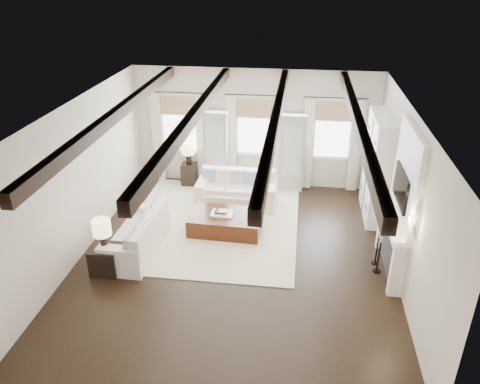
# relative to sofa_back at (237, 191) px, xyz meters

# --- Properties ---
(ground) EXTENTS (7.50, 7.50, 0.00)m
(ground) POSITION_rel_sofa_back_xyz_m (0.31, -2.45, -0.35)
(ground) COLOR black
(ground) RESTS_ON ground
(room_shell) EXTENTS (6.54, 7.54, 3.22)m
(room_shell) POSITION_rel_sofa_back_xyz_m (1.05, -1.56, 1.54)
(room_shell) COLOR beige
(room_shell) RESTS_ON ground
(area_rug) EXTENTS (3.97, 4.52, 0.02)m
(area_rug) POSITION_rel_sofa_back_xyz_m (-0.41, -1.11, -0.34)
(area_rug) COLOR beige
(area_rug) RESTS_ON ground
(sofa_back) EXTENTS (2.01, 0.92, 0.86)m
(sofa_back) POSITION_rel_sofa_back_xyz_m (0.00, 0.00, 0.00)
(sofa_back) COLOR white
(sofa_back) RESTS_ON ground
(sofa_left) EXTENTS (0.97, 2.04, 0.86)m
(sofa_left) POSITION_rel_sofa_back_xyz_m (-1.78, -2.48, -0.00)
(sofa_left) COLOR white
(sofa_left) RESTS_ON ground
(ottoman) EXTENTS (1.67, 1.08, 0.43)m
(ottoman) POSITION_rel_sofa_back_xyz_m (-0.07, -1.40, -0.13)
(ottoman) COLOR black
(ottoman) RESTS_ON ground
(tray) EXTENTS (0.52, 0.40, 0.04)m
(tray) POSITION_rel_sofa_back_xyz_m (-0.15, -1.40, 0.10)
(tray) COLOR white
(tray) RESTS_ON ottoman
(book_lower) EXTENTS (0.27, 0.21, 0.04)m
(book_lower) POSITION_rel_sofa_back_xyz_m (-0.19, -1.37, 0.14)
(book_lower) COLOR #262628
(book_lower) RESTS_ON tray
(book_upper) EXTENTS (0.23, 0.18, 0.03)m
(book_upper) POSITION_rel_sofa_back_xyz_m (-0.12, -1.40, 0.17)
(book_upper) COLOR beige
(book_upper) RESTS_ON book_lower
(side_table_front) EXTENTS (0.55, 0.55, 0.55)m
(side_table_front) POSITION_rel_sofa_back_xyz_m (-2.19, -3.26, -0.07)
(side_table_front) COLOR black
(side_table_front) RESTS_ON ground
(lamp_front) EXTENTS (0.36, 0.36, 0.62)m
(lamp_front) POSITION_rel_sofa_back_xyz_m (-2.19, -3.26, 0.63)
(lamp_front) COLOR black
(lamp_front) RESTS_ON side_table_front
(side_table_back) EXTENTS (0.41, 0.41, 0.61)m
(side_table_back) POSITION_rel_sofa_back_xyz_m (-1.47, 0.98, -0.04)
(side_table_back) COLOR black
(side_table_back) RESTS_ON ground
(lamp_back) EXTENTS (0.37, 0.37, 0.63)m
(lamp_back) POSITION_rel_sofa_back_xyz_m (-1.47, 0.98, 0.70)
(lamp_back) COLOR black
(lamp_back) RESTS_ON side_table_back
(candlestick_near) EXTENTS (0.16, 0.16, 0.80)m
(candlestick_near) POSITION_rel_sofa_back_xyz_m (3.21, -2.56, -0.02)
(candlestick_near) COLOR black
(candlestick_near) RESTS_ON ground
(candlestick_far) EXTENTS (0.15, 0.15, 0.73)m
(candlestick_far) POSITION_rel_sofa_back_xyz_m (3.21, -2.28, -0.05)
(candlestick_far) COLOR black
(candlestick_far) RESTS_ON ground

